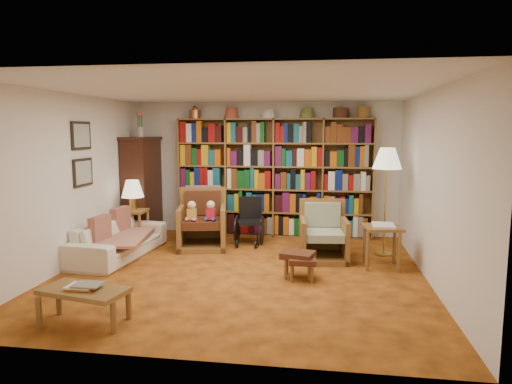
% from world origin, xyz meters
% --- Properties ---
extents(floor, '(5.00, 5.00, 0.00)m').
position_xyz_m(floor, '(0.00, 0.00, 0.00)').
color(floor, '#BB631C').
rests_on(floor, ground).
extents(ceiling, '(5.00, 5.00, 0.00)m').
position_xyz_m(ceiling, '(0.00, 0.00, 2.50)').
color(ceiling, silver).
rests_on(ceiling, wall_back).
extents(wall_back, '(5.00, 0.00, 5.00)m').
position_xyz_m(wall_back, '(0.00, 2.50, 1.25)').
color(wall_back, silver).
rests_on(wall_back, floor).
extents(wall_front, '(5.00, 0.00, 5.00)m').
position_xyz_m(wall_front, '(0.00, -2.50, 1.25)').
color(wall_front, silver).
rests_on(wall_front, floor).
extents(wall_left, '(0.00, 5.00, 5.00)m').
position_xyz_m(wall_left, '(-2.50, 0.00, 1.25)').
color(wall_left, silver).
rests_on(wall_left, floor).
extents(wall_right, '(0.00, 5.00, 5.00)m').
position_xyz_m(wall_right, '(2.50, 0.00, 1.25)').
color(wall_right, silver).
rests_on(wall_right, floor).
extents(bookshelf, '(3.60, 0.30, 2.42)m').
position_xyz_m(bookshelf, '(0.20, 2.33, 1.17)').
color(bookshelf, brown).
rests_on(bookshelf, floor).
extents(curio_cabinet, '(0.50, 0.95, 2.40)m').
position_xyz_m(curio_cabinet, '(-2.25, 2.00, 0.95)').
color(curio_cabinet, '#3E1E11').
rests_on(curio_cabinet, floor).
extents(framed_pictures, '(0.03, 0.52, 0.97)m').
position_xyz_m(framed_pictures, '(-2.48, 0.30, 1.62)').
color(framed_pictures, black).
rests_on(framed_pictures, wall_left).
extents(sofa, '(1.98, 0.91, 0.56)m').
position_xyz_m(sofa, '(-2.05, 0.52, 0.28)').
color(sofa, beige).
rests_on(sofa, floor).
extents(sofa_throw, '(0.98, 1.53, 0.04)m').
position_xyz_m(sofa_throw, '(-2.00, 0.52, 0.30)').
color(sofa_throw, beige).
rests_on(sofa_throw, sofa).
extents(cushion_left, '(0.19, 0.43, 0.42)m').
position_xyz_m(cushion_left, '(-2.18, 0.87, 0.45)').
color(cushion_left, maroon).
rests_on(cushion_left, sofa).
extents(cushion_right, '(0.19, 0.42, 0.40)m').
position_xyz_m(cushion_right, '(-2.18, 0.17, 0.45)').
color(cushion_right, maroon).
rests_on(cushion_right, sofa).
extents(side_table_lamp, '(0.46, 0.46, 0.61)m').
position_xyz_m(side_table_lamp, '(-2.15, 1.33, 0.46)').
color(side_table_lamp, brown).
rests_on(side_table_lamp, floor).
extents(table_lamp, '(0.38, 0.38, 0.52)m').
position_xyz_m(table_lamp, '(-2.15, 1.33, 0.96)').
color(table_lamp, gold).
rests_on(table_lamp, side_table_lamp).
extents(armchair_leather, '(0.96, 0.99, 1.02)m').
position_xyz_m(armchair_leather, '(-0.89, 1.35, 0.41)').
color(armchair_leather, brown).
rests_on(armchair_leather, floor).
extents(armchair_sage, '(0.79, 0.81, 0.90)m').
position_xyz_m(armchair_sage, '(1.13, 0.90, 0.34)').
color(armchair_sage, brown).
rests_on(armchair_sage, floor).
extents(wheelchair, '(0.51, 0.66, 0.82)m').
position_xyz_m(wheelchair, '(-0.16, 1.65, 0.37)').
color(wheelchair, black).
rests_on(wheelchair, floor).
extents(floor_lamp, '(0.45, 0.45, 1.71)m').
position_xyz_m(floor_lamp, '(2.09, 1.24, 1.48)').
color(floor_lamp, gold).
rests_on(floor_lamp, floor).
extents(side_table_papers, '(0.59, 0.59, 0.64)m').
position_xyz_m(side_table_papers, '(1.96, 0.54, 0.51)').
color(side_table_papers, brown).
rests_on(side_table_papers, floor).
extents(footstool_a, '(0.37, 0.32, 0.30)m').
position_xyz_m(footstool_a, '(0.86, -0.22, 0.25)').
color(footstool_a, '#4D2514').
rests_on(footstool_a, floor).
extents(footstool_b, '(0.49, 0.45, 0.35)m').
position_xyz_m(footstool_b, '(0.79, -0.10, 0.29)').
color(footstool_b, '#4D2514').
rests_on(footstool_b, floor).
extents(coffee_table, '(0.95, 0.61, 0.43)m').
position_xyz_m(coffee_table, '(-1.29, -1.92, 0.32)').
color(coffee_table, brown).
rests_on(coffee_table, floor).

